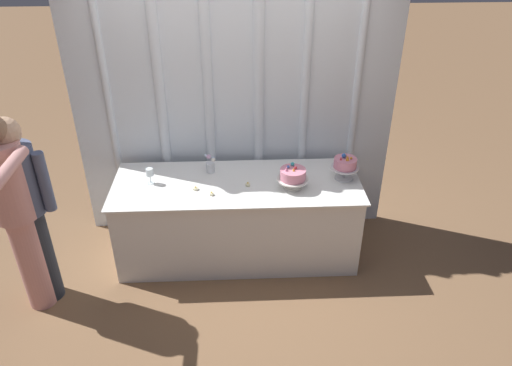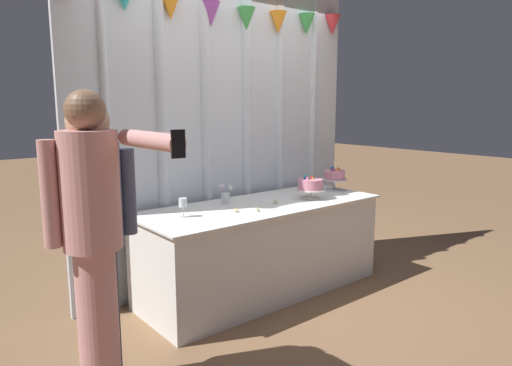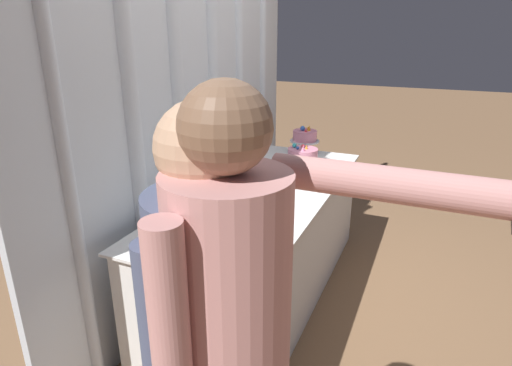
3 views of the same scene
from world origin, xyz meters
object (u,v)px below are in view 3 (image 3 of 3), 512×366
Objects in this scene: cake_table at (265,243)px; cake_display_nearleft at (302,156)px; cake_display_nearright at (305,137)px; tealight_near_left at (282,205)px; tealight_far_left at (258,212)px; tealight_near_right at (279,186)px; guest_man_dark_suit at (212,361)px; wine_glass at (203,220)px; flower_vase at (221,188)px.

cake_table is 0.69m from cake_display_nearleft.
cake_display_nearleft is at bearing -164.98° from cake_display_nearright.
cake_display_nearright reaches higher than tealight_near_left.
tealight_near_right reaches higher than tealight_far_left.
tealight_far_left is 1.31m from guest_man_dark_suit.
guest_man_dark_suit is at bearing -168.32° from cake_display_nearright.
cake_table is 55.93× the size of tealight_near_left.
cake_table is 0.54m from tealight_far_left.
wine_glass is at bearing 31.46° from guest_man_dark_suit.
flower_vase is 0.33m from tealight_far_left.
cake_display_nearleft is at bearing 10.91° from guest_man_dark_suit.
flower_vase reaches higher than wine_glass.
tealight_near_right is (0.31, 0.13, 0.00)m from tealight_near_left.
tealight_near_left is at bearing -87.02° from flower_vase.
cake_table is at bearing 168.58° from cake_display_nearleft.
cake_display_nearleft is 0.83m from tealight_far_left.
tealight_near_right is (0.09, -0.06, 0.39)m from cake_table.
flower_vase is at bearing 92.98° from tealight_near_left.
wine_glass is (-0.74, 0.03, 0.48)m from cake_table.
wine_glass is at bearing 157.62° from tealight_near_left.
cake_table is 8.06× the size of cake_display_nearleft.
guest_man_dark_suit reaches higher than tealight_near_left.
wine_glass is 0.09× the size of guest_man_dark_suit.
wine_glass is 0.85m from tealight_near_right.
flower_vase reaches higher than cake_table.
tealight_far_left is at bearing -164.11° from cake_table.
cake_table is 0.89m from wine_glass.
cake_table is 8.81× the size of cake_display_nearright.
tealight_near_left is 0.33m from tealight_near_right.
cake_display_nearright is at bearing 5.94° from tealight_near_right.
tealight_near_left is at bearing -137.69° from cake_table.
tealight_near_left is at bearing -34.00° from tealight_far_left.
wine_glass is at bearing 177.98° from cake_table.
cake_display_nearright is at bearing 15.02° from cake_display_nearleft.
wine_glass is 2.96× the size of tealight_far_left.
flower_vase is at bearing 27.01° from guest_man_dark_suit.
wine_glass is at bearing -161.22° from flower_vase.
wine_glass is 3.46× the size of tealight_near_right.
tealight_near_right is at bearing -5.73° from wine_glass.
cake_display_nearright is 1.68m from wine_glass.
tealight_far_left is (0.39, -0.13, -0.09)m from wine_glass.
cake_display_nearright is 1.30m from tealight_far_left.
cake_display_nearleft is 0.70m from tealight_near_left.
tealight_near_right is at bearing -31.68° from cake_table.
cake_display_nearleft is 0.49m from cake_display_nearright.
cake_table is at bearing -2.02° from wine_glass.
tealight_near_right reaches higher than tealight_near_left.
cake_display_nearleft is at bearing 0.29° from tealight_far_left.
flower_vase is 0.40m from tealight_near_left.
tealight_far_left is (-0.35, -0.10, 0.39)m from cake_table.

